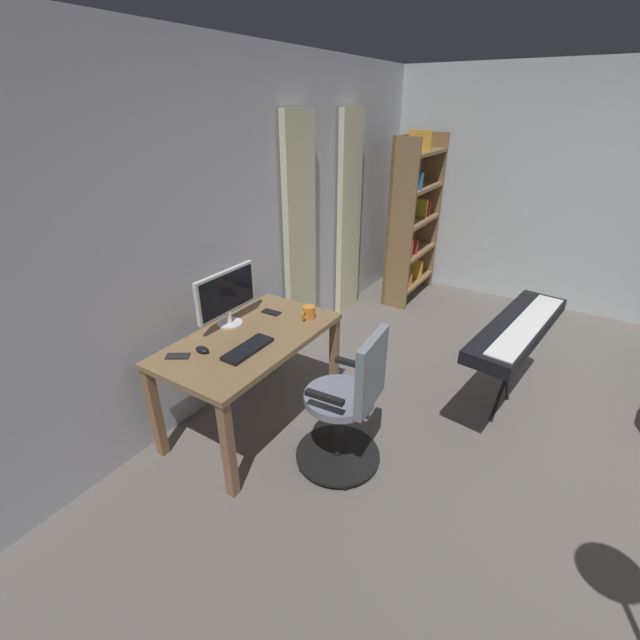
{
  "coord_description": "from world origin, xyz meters",
  "views": [
    {
      "loc": [
        2.59,
        -0.55,
        2.13
      ],
      "look_at": [
        0.74,
        -1.72,
        1.03
      ],
      "focal_mm": 24.17,
      "sensor_mm": 36.0,
      "label": 1
    }
  ],
  "objects_px": {
    "desk": "(251,348)",
    "piano_keyboard": "(518,330)",
    "computer_monitor": "(227,294)",
    "cell_phone_by_monitor": "(271,312)",
    "mug_coffee": "(309,313)",
    "bookshelf": "(410,220)",
    "computer_keyboard": "(248,349)",
    "cell_phone_face_up": "(178,356)",
    "office_chair": "(348,407)",
    "computer_mouse": "(202,350)"
  },
  "relations": [
    {
      "from": "desk",
      "to": "piano_keyboard",
      "type": "distance_m",
      "value": 1.88
    },
    {
      "from": "computer_monitor",
      "to": "cell_phone_by_monitor",
      "type": "distance_m",
      "value": 0.4
    },
    {
      "from": "mug_coffee",
      "to": "bookshelf",
      "type": "distance_m",
      "value": 2.42
    },
    {
      "from": "computer_monitor",
      "to": "computer_keyboard",
      "type": "bearing_deg",
      "value": 59.02
    },
    {
      "from": "computer_monitor",
      "to": "cell_phone_face_up",
      "type": "height_order",
      "value": "computer_monitor"
    },
    {
      "from": "office_chair",
      "to": "cell_phone_face_up",
      "type": "distance_m",
      "value": 1.11
    },
    {
      "from": "desk",
      "to": "computer_keyboard",
      "type": "xyz_separation_m",
      "value": [
        0.15,
        0.12,
        0.11
      ]
    },
    {
      "from": "mug_coffee",
      "to": "piano_keyboard",
      "type": "relative_size",
      "value": 0.1
    },
    {
      "from": "desk",
      "to": "computer_monitor",
      "type": "height_order",
      "value": "computer_monitor"
    },
    {
      "from": "computer_monitor",
      "to": "computer_keyboard",
      "type": "relative_size",
      "value": 1.46
    },
    {
      "from": "piano_keyboard",
      "to": "cell_phone_face_up",
      "type": "bearing_deg",
      "value": -40.33
    },
    {
      "from": "computer_monitor",
      "to": "cell_phone_face_up",
      "type": "relative_size",
      "value": 3.79
    },
    {
      "from": "desk",
      "to": "office_chair",
      "type": "xyz_separation_m",
      "value": [
        0.01,
        0.78,
        -0.17
      ]
    },
    {
      "from": "cell_phone_face_up",
      "to": "office_chair",
      "type": "bearing_deg",
      "value": 80.83
    },
    {
      "from": "bookshelf",
      "to": "cell_phone_face_up",
      "type": "bearing_deg",
      "value": -3.49
    },
    {
      "from": "computer_keyboard",
      "to": "computer_mouse",
      "type": "height_order",
      "value": "computer_mouse"
    },
    {
      "from": "office_chair",
      "to": "computer_mouse",
      "type": "height_order",
      "value": "office_chair"
    },
    {
      "from": "computer_monitor",
      "to": "cell_phone_face_up",
      "type": "xyz_separation_m",
      "value": [
        0.51,
        0.04,
        -0.22
      ]
    },
    {
      "from": "cell_phone_face_up",
      "to": "mug_coffee",
      "type": "relative_size",
      "value": 1.05
    },
    {
      "from": "cell_phone_face_up",
      "to": "piano_keyboard",
      "type": "bearing_deg",
      "value": 98.87
    },
    {
      "from": "computer_keyboard",
      "to": "bookshelf",
      "type": "relative_size",
      "value": 0.2
    },
    {
      "from": "computer_mouse",
      "to": "cell_phone_face_up",
      "type": "relative_size",
      "value": 0.69
    },
    {
      "from": "bookshelf",
      "to": "computer_keyboard",
      "type": "bearing_deg",
      "value": 2.24
    },
    {
      "from": "desk",
      "to": "piano_keyboard",
      "type": "xyz_separation_m",
      "value": [
        -1.11,
        1.52,
        0.08
      ]
    },
    {
      "from": "cell_phone_by_monitor",
      "to": "bookshelf",
      "type": "distance_m",
      "value": 2.49
    },
    {
      "from": "computer_monitor",
      "to": "computer_mouse",
      "type": "height_order",
      "value": "computer_monitor"
    },
    {
      "from": "office_chair",
      "to": "mug_coffee",
      "type": "height_order",
      "value": "office_chair"
    },
    {
      "from": "desk",
      "to": "computer_mouse",
      "type": "relative_size",
      "value": 12.8
    },
    {
      "from": "office_chair",
      "to": "bookshelf",
      "type": "relative_size",
      "value": 0.52
    },
    {
      "from": "computer_keyboard",
      "to": "cell_phone_by_monitor",
      "type": "height_order",
      "value": "computer_keyboard"
    },
    {
      "from": "piano_keyboard",
      "to": "computer_keyboard",
      "type": "bearing_deg",
      "value": -40.51
    },
    {
      "from": "desk",
      "to": "mug_coffee",
      "type": "distance_m",
      "value": 0.5
    },
    {
      "from": "desk",
      "to": "cell_phone_face_up",
      "type": "xyz_separation_m",
      "value": [
        0.44,
        -0.2,
        0.1
      ]
    },
    {
      "from": "computer_monitor",
      "to": "computer_mouse",
      "type": "xyz_separation_m",
      "value": [
        0.39,
        0.13,
        -0.21
      ]
    },
    {
      "from": "cell_phone_face_up",
      "to": "bookshelf",
      "type": "distance_m",
      "value": 3.31
    },
    {
      "from": "desk",
      "to": "mug_coffee",
      "type": "height_order",
      "value": "mug_coffee"
    },
    {
      "from": "computer_monitor",
      "to": "piano_keyboard",
      "type": "xyz_separation_m",
      "value": [
        -1.04,
        1.76,
        -0.24
      ]
    },
    {
      "from": "computer_keyboard",
      "to": "cell_phone_by_monitor",
      "type": "xyz_separation_m",
      "value": [
        -0.52,
        -0.22,
        -0.01
      ]
    },
    {
      "from": "office_chair",
      "to": "cell_phone_by_monitor",
      "type": "relative_size",
      "value": 6.81
    },
    {
      "from": "cell_phone_face_up",
      "to": "desk",
      "type": "bearing_deg",
      "value": 122.28
    },
    {
      "from": "desk",
      "to": "cell_phone_by_monitor",
      "type": "bearing_deg",
      "value": -164.62
    },
    {
      "from": "office_chair",
      "to": "cell_phone_face_up",
      "type": "bearing_deg",
      "value": 109.37
    },
    {
      "from": "cell_phone_by_monitor",
      "to": "piano_keyboard",
      "type": "relative_size",
      "value": 0.11
    },
    {
      "from": "office_chair",
      "to": "computer_monitor",
      "type": "xyz_separation_m",
      "value": [
        -0.07,
        -1.02,
        0.5
      ]
    },
    {
      "from": "bookshelf",
      "to": "office_chair",
      "type": "bearing_deg",
      "value": 15.21
    },
    {
      "from": "cell_phone_by_monitor",
      "to": "mug_coffee",
      "type": "height_order",
      "value": "mug_coffee"
    },
    {
      "from": "office_chair",
      "to": "mug_coffee",
      "type": "relative_size",
      "value": 7.17
    },
    {
      "from": "computer_keyboard",
      "to": "computer_mouse",
      "type": "bearing_deg",
      "value": -53.3
    },
    {
      "from": "desk",
      "to": "piano_keyboard",
      "type": "bearing_deg",
      "value": 126.07
    },
    {
      "from": "desk",
      "to": "computer_mouse",
      "type": "bearing_deg",
      "value": -19.76
    }
  ]
}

